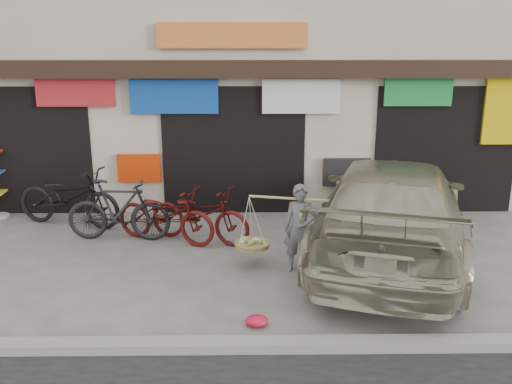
{
  "coord_description": "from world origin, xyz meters",
  "views": [
    {
      "loc": [
        0.33,
        -7.77,
        3.56
      ],
      "look_at": [
        0.44,
        0.9,
        1.16
      ],
      "focal_mm": 38.0,
      "sensor_mm": 36.0,
      "label": 1
    }
  ],
  "objects_px": {
    "bike_0": "(69,197)",
    "bike_2": "(165,214)",
    "street_vendor": "(300,233)",
    "bike_3": "(199,214)",
    "bike_1": "(118,210)",
    "suv": "(391,209)"
  },
  "relations": [
    {
      "from": "street_vendor",
      "to": "bike_3",
      "type": "height_order",
      "value": "street_vendor"
    },
    {
      "from": "bike_2",
      "to": "suv",
      "type": "height_order",
      "value": "suv"
    },
    {
      "from": "bike_3",
      "to": "suv",
      "type": "height_order",
      "value": "suv"
    },
    {
      "from": "suv",
      "to": "bike_1",
      "type": "bearing_deg",
      "value": 7.42
    },
    {
      "from": "bike_1",
      "to": "bike_2",
      "type": "bearing_deg",
      "value": -92.19
    },
    {
      "from": "bike_0",
      "to": "bike_1",
      "type": "xyz_separation_m",
      "value": [
        1.18,
        -0.85,
        -0.02
      ]
    },
    {
      "from": "bike_1",
      "to": "bike_2",
      "type": "xyz_separation_m",
      "value": [
        0.88,
        -0.1,
        -0.05
      ]
    },
    {
      "from": "bike_0",
      "to": "bike_1",
      "type": "distance_m",
      "value": 1.46
    },
    {
      "from": "bike_1",
      "to": "bike_2",
      "type": "height_order",
      "value": "bike_1"
    },
    {
      "from": "street_vendor",
      "to": "bike_0",
      "type": "relative_size",
      "value": 0.91
    },
    {
      "from": "bike_3",
      "to": "suv",
      "type": "distance_m",
      "value": 3.42
    },
    {
      "from": "street_vendor",
      "to": "bike_3",
      "type": "relative_size",
      "value": 1.04
    },
    {
      "from": "bike_1",
      "to": "suv",
      "type": "height_order",
      "value": "suv"
    },
    {
      "from": "bike_0",
      "to": "bike_2",
      "type": "relative_size",
      "value": 1.13
    },
    {
      "from": "bike_3",
      "to": "suv",
      "type": "xyz_separation_m",
      "value": [
        3.32,
        -0.73,
        0.32
      ]
    },
    {
      "from": "bike_0",
      "to": "bike_3",
      "type": "distance_m",
      "value": 2.85
    },
    {
      "from": "bike_0",
      "to": "bike_3",
      "type": "height_order",
      "value": "bike_0"
    },
    {
      "from": "street_vendor",
      "to": "suv",
      "type": "relative_size",
      "value": 0.33
    },
    {
      "from": "bike_0",
      "to": "bike_2",
      "type": "bearing_deg",
      "value": -97.45
    },
    {
      "from": "street_vendor",
      "to": "bike_1",
      "type": "relative_size",
      "value": 1.07
    },
    {
      "from": "bike_0",
      "to": "bike_2",
      "type": "xyz_separation_m",
      "value": [
        2.06,
        -0.95,
        -0.07
      ]
    },
    {
      "from": "bike_1",
      "to": "bike_3",
      "type": "relative_size",
      "value": 0.96
    }
  ]
}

